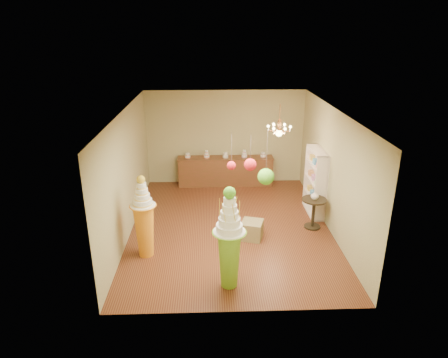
{
  "coord_description": "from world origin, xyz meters",
  "views": [
    {
      "loc": [
        -0.5,
        -9.1,
        4.81
      ],
      "look_at": [
        -0.16,
        0.0,
        1.32
      ],
      "focal_mm": 32.0,
      "sensor_mm": 36.0,
      "label": 1
    }
  ],
  "objects_px": {
    "pedestal_green": "(229,247)",
    "round_table": "(314,209)",
    "sideboard": "(225,171)",
    "pedestal_orange": "(144,224)"
  },
  "relations": [
    {
      "from": "pedestal_green",
      "to": "sideboard",
      "type": "distance_m",
      "value": 5.43
    },
    {
      "from": "sideboard",
      "to": "pedestal_orange",
      "type": "bearing_deg",
      "value": -114.82
    },
    {
      "from": "pedestal_orange",
      "to": "sideboard",
      "type": "relative_size",
      "value": 0.63
    },
    {
      "from": "pedestal_green",
      "to": "round_table",
      "type": "distance_m",
      "value": 3.28
    },
    {
      "from": "pedestal_green",
      "to": "round_table",
      "type": "xyz_separation_m",
      "value": [
        2.25,
        2.36,
        -0.36
      ]
    },
    {
      "from": "pedestal_orange",
      "to": "round_table",
      "type": "bearing_deg",
      "value": 16.0
    },
    {
      "from": "sideboard",
      "to": "round_table",
      "type": "height_order",
      "value": "sideboard"
    },
    {
      "from": "pedestal_green",
      "to": "pedestal_orange",
      "type": "bearing_deg",
      "value": 146.34
    },
    {
      "from": "pedestal_green",
      "to": "round_table",
      "type": "bearing_deg",
      "value": 46.41
    },
    {
      "from": "pedestal_green",
      "to": "round_table",
      "type": "height_order",
      "value": "pedestal_green"
    }
  ]
}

